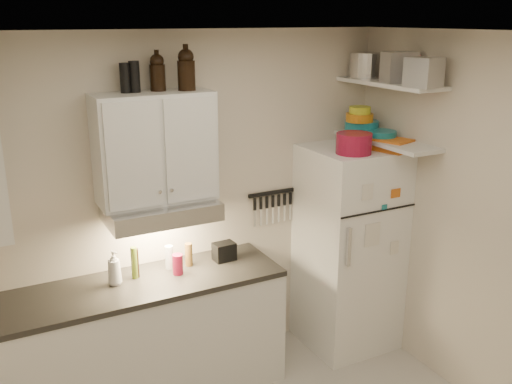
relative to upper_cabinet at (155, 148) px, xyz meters
name	(u,v)px	position (x,y,z in m)	size (l,w,h in m)	color
ceiling	(298,32)	(0.30, -1.33, 0.78)	(3.20, 3.00, 0.02)	white
back_wall	(189,207)	(0.30, 0.18, -0.53)	(3.20, 0.02, 2.60)	beige
right_wall	(502,236)	(1.91, -1.33, -0.53)	(0.02, 3.00, 2.60)	beige
base_cabinet	(137,345)	(-0.25, -0.14, -1.39)	(2.10, 0.60, 0.88)	silver
countertop	(133,287)	(-0.25, -0.14, -0.93)	(2.10, 0.62, 0.04)	#272521
upper_cabinet	(155,148)	(0.00, 0.00, 0.00)	(0.80, 0.33, 0.75)	silver
range_hood	(161,211)	(0.00, -0.06, -0.44)	(0.76, 0.46, 0.12)	silver
fridge	(349,248)	(1.55, -0.18, -0.98)	(0.70, 0.68, 1.70)	white
shelf_hi	(390,83)	(1.75, -0.31, 0.38)	(0.30, 0.95, 0.03)	silver
shelf_lo	(386,141)	(1.75, -0.31, -0.07)	(0.30, 0.95, 0.03)	silver
knife_strip	(272,193)	(1.00, 0.15, -0.51)	(0.42, 0.02, 0.03)	black
dutch_oven	(354,143)	(1.42, -0.34, -0.05)	(0.27, 0.27, 0.16)	maroon
book_stack	(392,145)	(1.74, -0.39, -0.08)	(0.22, 0.27, 0.09)	orange
spice_jar	(354,141)	(1.55, -0.18, -0.07)	(0.07, 0.07, 0.11)	silver
stock_pot	(367,65)	(1.77, 0.00, 0.49)	(0.27, 0.27, 0.19)	silver
tin_a	(399,67)	(1.75, -0.40, 0.50)	(0.22, 0.20, 0.22)	#AAAAAD
tin_b	(424,72)	(1.70, -0.71, 0.49)	(0.20, 0.20, 0.20)	#AAAAAD
bowl_teal	(362,127)	(1.70, -0.06, 0.00)	(0.27, 0.27, 0.11)	#166E7B
bowl_orange	(359,117)	(1.66, -0.09, 0.09)	(0.22, 0.22, 0.07)	#BB6F11
bowl_yellow	(360,110)	(1.66, -0.09, 0.15)	(0.17, 0.17, 0.05)	#AEB820
plates	(381,135)	(1.73, -0.27, -0.02)	(0.24, 0.24, 0.06)	#166E7B
growler_a	(157,72)	(0.06, 0.05, 0.50)	(0.11, 0.11, 0.25)	black
growler_b	(186,69)	(0.24, -0.01, 0.52)	(0.12, 0.12, 0.28)	black
thermos_a	(134,77)	(-0.10, 0.05, 0.48)	(0.07, 0.07, 0.20)	black
thermos_b	(125,78)	(-0.16, 0.05, 0.47)	(0.07, 0.07, 0.19)	black
soap_bottle	(114,266)	(-0.36, -0.08, -0.77)	(0.11, 0.11, 0.28)	silver
pepper_mill	(189,255)	(0.20, -0.03, -0.82)	(0.05, 0.05, 0.17)	brown
oil_bottle	(134,263)	(-0.21, -0.05, -0.79)	(0.04, 0.04, 0.23)	#475715
vinegar_bottle	(136,263)	(-0.19, -0.04, -0.80)	(0.04, 0.04, 0.21)	black
clear_bottle	(169,257)	(0.06, -0.01, -0.82)	(0.06, 0.06, 0.18)	silver
red_jar	(178,264)	(0.08, -0.13, -0.83)	(0.07, 0.07, 0.15)	maroon
caddy	(224,251)	(0.48, -0.05, -0.84)	(0.16, 0.11, 0.14)	black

